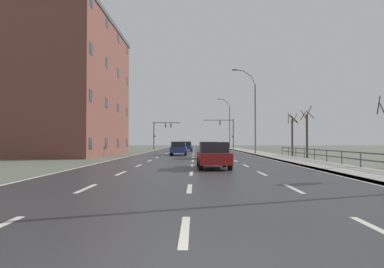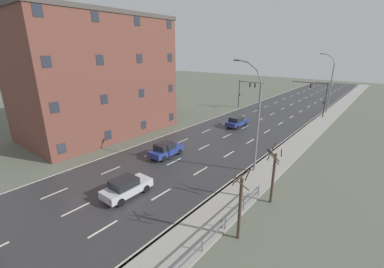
{
  "view_description": "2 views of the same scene",
  "coord_description": "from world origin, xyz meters",
  "views": [
    {
      "loc": [
        0.18,
        -4.11,
        1.62
      ],
      "look_at": [
        -0.3,
        52.38,
        2.81
      ],
      "focal_mm": 31.89,
      "sensor_mm": 36.0,
      "label": 1
    },
    {
      "loc": [
        16.78,
        16.4,
        11.3
      ],
      "look_at": [
        0.0,
        37.46,
        2.32
      ],
      "focal_mm": 23.69,
      "sensor_mm": 36.0,
      "label": 2
    }
  ],
  "objects": [
    {
      "name": "bare_tree_mid",
      "position": [
        10.88,
        28.45,
        2.37
      ],
      "size": [
        1.23,
        1.31,
        5.03
      ],
      "color": "#423328",
      "rests_on": "ground"
    },
    {
      "name": "traffic_signal_right",
      "position": [
        6.74,
        64.25,
        4.09
      ],
      "size": [
        6.04,
        0.36,
        6.11
      ],
      "color": "#38383A",
      "rests_on": "ground"
    },
    {
      "name": "car_near_right",
      "position": [
        1.44,
        27.15,
        0.8
      ],
      "size": [
        1.85,
        4.11,
        1.57
      ],
      "rotation": [
        0.0,
        0.0,
        -0.0
      ],
      "color": "#B7B7BC",
      "rests_on": "ground"
    },
    {
      "name": "traffic_signal_left",
      "position": [
        -6.55,
        62.79,
        3.83
      ],
      "size": [
        5.25,
        0.36,
        5.52
      ],
      "color": "#38383A",
      "rests_on": "ground"
    },
    {
      "name": "car_far_right",
      "position": [
        -1.68,
        34.94,
        0.8
      ],
      "size": [
        1.84,
        4.1,
        1.57
      ],
      "rotation": [
        0.0,
        0.0,
        0.0
      ],
      "color": "navy",
      "rests_on": "ground"
    },
    {
      "name": "road_asphalt_strip",
      "position": [
        0.0,
        59.99,
        0.01
      ],
      "size": [
        14.0,
        120.0,
        0.03
      ],
      "color": "#303033",
      "rests_on": "ground"
    },
    {
      "name": "ground_plane",
      "position": [
        0.0,
        48.0,
        -0.06
      ],
      "size": [
        160.0,
        160.0,
        0.12
      ],
      "color": "#5B6051"
    },
    {
      "name": "sidewalk_right",
      "position": [
        8.43,
        60.0,
        0.06
      ],
      "size": [
        3.0,
        120.0,
        0.12
      ],
      "color": "gray",
      "rests_on": "ground"
    },
    {
      "name": "car_mid_centre",
      "position": [
        -1.17,
        49.98,
        0.8
      ],
      "size": [
        1.96,
        4.16,
        1.57
      ],
      "rotation": [
        0.0,
        0.0,
        -0.04
      ],
      "color": "navy",
      "rests_on": "ground"
    },
    {
      "name": "street_lamp_distant",
      "position": [
        7.42,
        68.46,
        5.22
      ],
      "size": [
        2.68,
        0.24,
        10.71
      ],
      "color": "slate",
      "rests_on": "ground"
    },
    {
      "name": "bare_tree_far",
      "position": [
        10.93,
        33.52,
        2.37
      ],
      "size": [
        1.08,
        1.12,
        4.79
      ],
      "color": "#423328",
      "rests_on": "ground"
    },
    {
      "name": "street_lamp_midground",
      "position": [
        7.39,
        37.64,
        5.1
      ],
      "size": [
        2.9,
        0.24,
        10.5
      ],
      "color": "slate",
      "rests_on": "ground"
    },
    {
      "name": "brick_building",
      "position": [
        -15.18,
        35.73,
        7.88
      ],
      "size": [
        11.63,
        19.77,
        15.74
      ],
      "color": "brown",
      "rests_on": "ground"
    }
  ]
}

